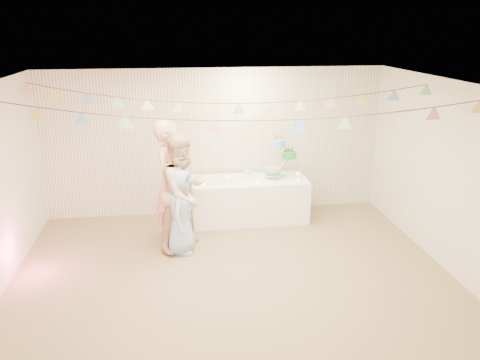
{
  "coord_description": "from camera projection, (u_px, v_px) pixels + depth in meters",
  "views": [
    {
      "loc": [
        -0.69,
        -5.56,
        3.29
      ],
      "look_at": [
        0.2,
        0.8,
        1.15
      ],
      "focal_mm": 35.0,
      "sensor_mm": 36.0,
      "label": 1
    }
  ],
  "objects": [
    {
      "name": "floor",
      "position": [
        234.0,
        279.0,
        6.36
      ],
      "size": [
        6.0,
        6.0,
        0.0
      ],
      "primitive_type": "plane",
      "color": "olive",
      "rests_on": "ground"
    },
    {
      "name": "ceiling",
      "position": [
        233.0,
        86.0,
        5.54
      ],
      "size": [
        6.0,
        6.0,
        0.0
      ],
      "primitive_type": "plane",
      "color": "white",
      "rests_on": "ground"
    },
    {
      "name": "back_wall",
      "position": [
        216.0,
        143.0,
        8.3
      ],
      "size": [
        6.0,
        6.0,
        0.0
      ],
      "primitive_type": "plane",
      "color": "white",
      "rests_on": "ground"
    },
    {
      "name": "front_wall",
      "position": [
        274.0,
        297.0,
        3.6
      ],
      "size": [
        6.0,
        6.0,
        0.0
      ],
      "primitive_type": "plane",
      "color": "white",
      "rests_on": "ground"
    },
    {
      "name": "right_wall",
      "position": [
        452.0,
        179.0,
        6.34
      ],
      "size": [
        5.0,
        5.0,
        0.0
      ],
      "primitive_type": "plane",
      "color": "white",
      "rests_on": "ground"
    },
    {
      "name": "table",
      "position": [
        249.0,
        199.0,
        8.2
      ],
      "size": [
        1.99,
        0.8,
        0.75
      ],
      "primitive_type": "cube",
      "color": "white",
      "rests_on": "floor"
    },
    {
      "name": "cake_stand",
      "position": [
        280.0,
        158.0,
        8.09
      ],
      "size": [
        0.63,
        0.37,
        0.7
      ],
      "primitive_type": null,
      "color": "silver",
      "rests_on": "table"
    },
    {
      "name": "cake_bottom",
      "position": [
        272.0,
        174.0,
        8.1
      ],
      "size": [
        0.31,
        0.31,
        0.15
      ],
      "primitive_type": null,
      "color": "teal",
      "rests_on": "cake_stand"
    },
    {
      "name": "cake_middle",
      "position": [
        289.0,
        156.0,
        8.2
      ],
      "size": [
        0.27,
        0.27,
        0.22
      ],
      "primitive_type": null,
      "color": "green",
      "rests_on": "cake_stand"
    },
    {
      "name": "cake_top_tier",
      "position": [
        278.0,
        143.0,
        7.97
      ],
      "size": [
        0.25,
        0.25,
        0.19
      ],
      "primitive_type": null,
      "color": "#4EBDF8",
      "rests_on": "cake_stand"
    },
    {
      "name": "platter",
      "position": [
        216.0,
        181.0,
        7.96
      ],
      "size": [
        0.36,
        0.36,
        0.02
      ],
      "primitive_type": "cylinder",
      "color": "white",
      "rests_on": "table"
    },
    {
      "name": "posy",
      "position": [
        248.0,
        174.0,
        8.1
      ],
      "size": [
        0.14,
        0.14,
        0.16
      ],
      "primitive_type": null,
      "color": "white",
      "rests_on": "table"
    },
    {
      "name": "person_adult_a",
      "position": [
        171.0,
        183.0,
        7.19
      ],
      "size": [
        0.72,
        0.84,
        1.96
      ],
      "primitive_type": "imported",
      "rotation": [
        0.0,
        0.0,
        1.15
      ],
      "color": "#F7AB81",
      "rests_on": "floor"
    },
    {
      "name": "person_adult_b",
      "position": [
        184.0,
        192.0,
        7.01
      ],
      "size": [
        1.1,
        1.11,
        1.81
      ],
      "primitive_type": "imported",
      "rotation": [
        0.0,
        0.0,
        0.84
      ],
      "color": "#D4AF83",
      "rests_on": "floor"
    },
    {
      "name": "person_child",
      "position": [
        180.0,
        212.0,
        6.94
      ],
      "size": [
        0.55,
        0.71,
        1.31
      ],
      "primitive_type": "imported",
      "rotation": [
        0.0,
        0.0,
        1.35
      ],
      "color": "#8FA9CA",
      "rests_on": "floor"
    },
    {
      "name": "bunting_back",
      "position": [
        223.0,
        94.0,
        6.65
      ],
      "size": [
        5.6,
        1.1,
        0.4
      ],
      "primitive_type": null,
      "color": "pink",
      "rests_on": "ceiling"
    },
    {
      "name": "bunting_front",
      "position": [
        235.0,
        112.0,
        5.44
      ],
      "size": [
        5.6,
        0.9,
        0.36
      ],
      "primitive_type": null,
      "color": "#72A5E5",
      "rests_on": "ceiling"
    },
    {
      "name": "tealight_0",
      "position": [
        204.0,
        183.0,
        7.84
      ],
      "size": [
        0.04,
        0.04,
        0.03
      ],
      "primitive_type": "cylinder",
      "color": "#FFD88C",
      "rests_on": "table"
    },
    {
      "name": "tealight_1",
      "position": [
        228.0,
        176.0,
        8.2
      ],
      "size": [
        0.04,
        0.04,
        0.03
      ],
      "primitive_type": "cylinder",
      "color": "#FFD88C",
      "rests_on": "table"
    },
    {
      "name": "tealight_2",
      "position": [
        257.0,
        182.0,
        7.89
      ],
      "size": [
        0.04,
        0.04,
        0.03
      ],
      "primitive_type": "cylinder",
      "color": "#FFD88C",
      "rests_on": "table"
    },
    {
      "name": "tealight_3",
      "position": [
        267.0,
        174.0,
        8.33
      ],
      "size": [
        0.04,
        0.04,
        0.03
      ],
      "primitive_type": "cylinder",
      "color": "#FFD88C",
      "rests_on": "table"
    },
    {
      "name": "tealight_4",
      "position": [
        298.0,
        180.0,
        8.02
      ],
      "size": [
        0.04,
        0.04,
        0.03
      ],
      "primitive_type": "cylinder",
      "color": "#FFD88C",
      "rests_on": "table"
    },
    {
      "name": "tealight_5",
      "position": [
        298.0,
        174.0,
        8.34
      ],
      "size": [
        0.04,
        0.04,
        0.03
      ],
      "primitive_type": "cylinder",
      "color": "#FFD88C",
      "rests_on": "table"
    }
  ]
}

